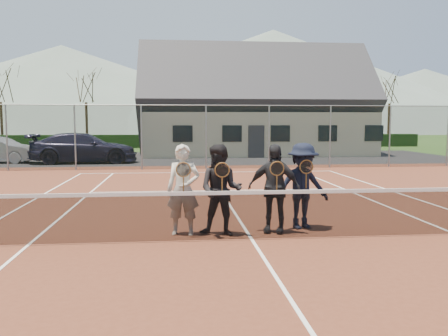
{
  "coord_description": "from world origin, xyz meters",
  "views": [
    {
      "loc": [
        -1.43,
        -8.74,
        2.28
      ],
      "look_at": [
        -0.38,
        1.5,
        1.25
      ],
      "focal_mm": 38.0,
      "sensor_mm": 36.0,
      "label": 1
    }
  ],
  "objects_px": {
    "car_c": "(84,148)",
    "player_a": "(183,190)",
    "clubhouse": "(254,96)",
    "player_d": "(303,186)",
    "player_c": "(274,188)",
    "player_b": "(221,190)",
    "tennis_net": "(252,213)"
  },
  "relations": [
    {
      "from": "car_c",
      "to": "player_b",
      "type": "height_order",
      "value": "player_b"
    },
    {
      "from": "player_b",
      "to": "tennis_net",
      "type": "bearing_deg",
      "value": -36.61
    },
    {
      "from": "player_b",
      "to": "player_c",
      "type": "relative_size",
      "value": 1.0
    },
    {
      "from": "car_c",
      "to": "player_c",
      "type": "bearing_deg",
      "value": -160.87
    },
    {
      "from": "player_c",
      "to": "player_d",
      "type": "relative_size",
      "value": 1.0
    },
    {
      "from": "player_a",
      "to": "player_b",
      "type": "bearing_deg",
      "value": -11.07
    },
    {
      "from": "clubhouse",
      "to": "player_a",
      "type": "xyz_separation_m",
      "value": [
        -5.29,
        -23.44,
        -3.07
      ]
    },
    {
      "from": "tennis_net",
      "to": "player_d",
      "type": "distance_m",
      "value": 1.53
    },
    {
      "from": "player_b",
      "to": "player_d",
      "type": "distance_m",
      "value": 1.82
    },
    {
      "from": "car_c",
      "to": "clubhouse",
      "type": "bearing_deg",
      "value": -60.59
    },
    {
      "from": "clubhouse",
      "to": "player_c",
      "type": "height_order",
      "value": "clubhouse"
    },
    {
      "from": "car_c",
      "to": "tennis_net",
      "type": "bearing_deg",
      "value": -163.09
    },
    {
      "from": "car_c",
      "to": "player_a",
      "type": "relative_size",
      "value": 3.12
    },
    {
      "from": "player_b",
      "to": "player_d",
      "type": "relative_size",
      "value": 1.0
    },
    {
      "from": "player_a",
      "to": "player_d",
      "type": "distance_m",
      "value": 2.51
    },
    {
      "from": "player_b",
      "to": "player_d",
      "type": "xyz_separation_m",
      "value": [
        1.76,
        0.44,
        -0.0
      ]
    },
    {
      "from": "player_b",
      "to": "clubhouse",
      "type": "bearing_deg",
      "value": 79.07
    },
    {
      "from": "clubhouse",
      "to": "player_c",
      "type": "relative_size",
      "value": 8.67
    },
    {
      "from": "tennis_net",
      "to": "player_d",
      "type": "height_order",
      "value": "player_d"
    },
    {
      "from": "player_d",
      "to": "player_c",
      "type": "bearing_deg",
      "value": -156.99
    },
    {
      "from": "player_a",
      "to": "player_d",
      "type": "height_order",
      "value": "same"
    },
    {
      "from": "tennis_net",
      "to": "player_d",
      "type": "bearing_deg",
      "value": 35.33
    },
    {
      "from": "clubhouse",
      "to": "player_d",
      "type": "distance_m",
      "value": 23.51
    },
    {
      "from": "car_c",
      "to": "player_c",
      "type": "distance_m",
      "value": 18.17
    },
    {
      "from": "player_c",
      "to": "player_d",
      "type": "distance_m",
      "value": 0.73
    },
    {
      "from": "player_b",
      "to": "player_c",
      "type": "bearing_deg",
      "value": 8.29
    },
    {
      "from": "tennis_net",
      "to": "clubhouse",
      "type": "distance_m",
      "value": 24.57
    },
    {
      "from": "player_a",
      "to": "player_c",
      "type": "xyz_separation_m",
      "value": [
        1.82,
        0.02,
        -0.0
      ]
    },
    {
      "from": "player_a",
      "to": "player_b",
      "type": "xyz_separation_m",
      "value": [
        0.73,
        -0.14,
        -0.0
      ]
    },
    {
      "from": "car_c",
      "to": "player_a",
      "type": "distance_m",
      "value": 17.58
    },
    {
      "from": "player_b",
      "to": "player_d",
      "type": "bearing_deg",
      "value": 14.12
    },
    {
      "from": "car_c",
      "to": "tennis_net",
      "type": "height_order",
      "value": "car_c"
    }
  ]
}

